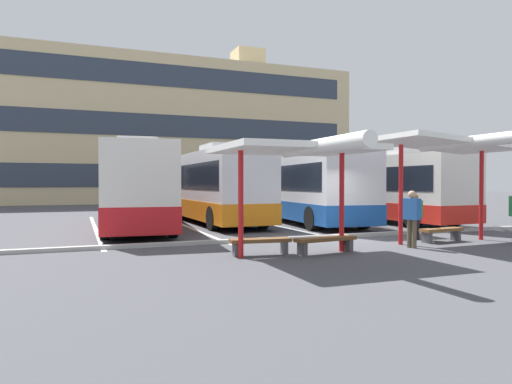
# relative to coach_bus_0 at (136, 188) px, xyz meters

# --- Properties ---
(ground_plane) EXTENTS (160.00, 160.00, 0.00)m
(ground_plane) POSITION_rel_coach_bus_0_xyz_m (6.01, -7.07, -1.71)
(ground_plane) COLOR #47474C
(terminal_building) EXTENTS (39.37, 11.61, 17.05)m
(terminal_building) POSITION_rel_coach_bus_0_xyz_m (6.06, 29.09, 5.45)
(terminal_building) COLOR #D1BC8C
(terminal_building) RESTS_ON ground
(coach_bus_0) EXTENTS (3.54, 11.39, 3.72)m
(coach_bus_0) POSITION_rel_coach_bus_0_xyz_m (0.00, 0.00, 0.00)
(coach_bus_0) COLOR silver
(coach_bus_0) RESTS_ON ground
(coach_bus_1) EXTENTS (2.66, 10.71, 3.73)m
(coach_bus_1) POSITION_rel_coach_bus_0_xyz_m (3.83, 1.44, 0.01)
(coach_bus_1) COLOR silver
(coach_bus_1) RESTS_ON ground
(coach_bus_2) EXTENTS (3.43, 10.63, 3.66)m
(coach_bus_2) POSITION_rel_coach_bus_0_xyz_m (7.97, -0.33, -0.02)
(coach_bus_2) COLOR silver
(coach_bus_2) RESTS_ON ground
(coach_bus_3) EXTENTS (2.87, 10.46, 3.58)m
(coach_bus_3) POSITION_rel_coach_bus_0_xyz_m (11.94, -1.03, -0.06)
(coach_bus_3) COLOR silver
(coach_bus_3) RESTS_ON ground
(lane_stripe_0) EXTENTS (0.16, 14.00, 0.01)m
(lane_stripe_0) POSITION_rel_coach_bus_0_xyz_m (-1.66, 0.26, -1.71)
(lane_stripe_0) COLOR white
(lane_stripe_0) RESTS_ON ground
(lane_stripe_1) EXTENTS (0.16, 14.00, 0.01)m
(lane_stripe_1) POSITION_rel_coach_bus_0_xyz_m (2.18, 0.26, -1.71)
(lane_stripe_1) COLOR white
(lane_stripe_1) RESTS_ON ground
(lane_stripe_2) EXTENTS (0.16, 14.00, 0.01)m
(lane_stripe_2) POSITION_rel_coach_bus_0_xyz_m (6.01, 0.26, -1.71)
(lane_stripe_2) COLOR white
(lane_stripe_2) RESTS_ON ground
(lane_stripe_3) EXTENTS (0.16, 14.00, 0.01)m
(lane_stripe_3) POSITION_rel_coach_bus_0_xyz_m (9.85, 0.26, -1.71)
(lane_stripe_3) COLOR white
(lane_stripe_3) RESTS_ON ground
(lane_stripe_4) EXTENTS (0.16, 14.00, 0.01)m
(lane_stripe_4) POSITION_rel_coach_bus_0_xyz_m (13.68, 0.26, -1.71)
(lane_stripe_4) COLOR white
(lane_stripe_4) RESTS_ON ground
(waiting_shelter_0) EXTENTS (4.04, 5.14, 3.02)m
(waiting_shelter_0) POSITION_rel_coach_bus_0_xyz_m (3.12, -9.38, 1.09)
(waiting_shelter_0) COLOR red
(waiting_shelter_0) RESTS_ON ground
(bench_0) EXTENTS (1.69, 0.61, 0.45)m
(bench_0) POSITION_rel_coach_bus_0_xyz_m (2.22, -8.92, -1.38)
(bench_0) COLOR brown
(bench_0) RESTS_ON ground
(bench_1) EXTENTS (1.90, 0.66, 0.45)m
(bench_1) POSITION_rel_coach_bus_0_xyz_m (4.02, -9.28, -1.37)
(bench_1) COLOR brown
(bench_1) RESTS_ON ground
(waiting_shelter_1) EXTENTS (4.38, 4.75, 3.46)m
(waiting_shelter_1) POSITION_rel_coach_bus_0_xyz_m (8.84, -8.78, 1.43)
(waiting_shelter_1) COLOR red
(waiting_shelter_1) RESTS_ON ground
(bench_2) EXTENTS (1.66, 0.57, 0.45)m
(bench_2) POSITION_rel_coach_bus_0_xyz_m (8.84, -8.48, -1.38)
(bench_2) COLOR brown
(bench_2) RESTS_ON ground
(platform_kerb) EXTENTS (44.00, 0.24, 0.12)m
(platform_kerb) POSITION_rel_coach_bus_0_xyz_m (6.01, -6.24, -1.65)
(platform_kerb) COLOR #ADADA8
(platform_kerb) RESTS_ON ground
(waiting_passenger_0) EXTENTS (0.48, 0.28, 1.56)m
(waiting_passenger_0) POSITION_rel_coach_bus_0_xyz_m (8.45, -7.66, -0.83)
(waiting_passenger_0) COLOR black
(waiting_passenger_0) RESTS_ON ground
(waiting_passenger_1) EXTENTS (0.32, 0.53, 1.71)m
(waiting_passenger_1) POSITION_rel_coach_bus_0_xyz_m (6.97, -9.26, -0.72)
(waiting_passenger_1) COLOR brown
(waiting_passenger_1) RESTS_ON ground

